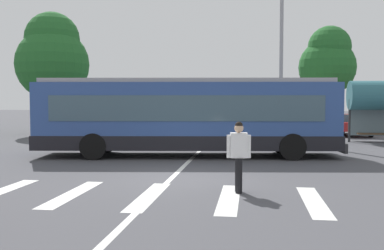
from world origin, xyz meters
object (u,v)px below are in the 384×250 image
at_px(parked_car_red, 351,123).
at_px(twin_arm_street_lamp, 282,25).
at_px(parked_car_black, 184,122).
at_px(background_tree_left, 53,57).
at_px(background_tree_right, 328,62).
at_px(pedestrian_crossing_street, 239,153).
at_px(parked_car_champagne, 307,123).
at_px(parked_car_silver, 263,122).
at_px(parked_car_teal, 143,122).
at_px(parked_car_charcoal, 223,122).
at_px(city_transit_bus, 187,116).

distance_m(parked_car_red, twin_arm_street_lamp, 8.58).
distance_m(parked_car_black, background_tree_left, 9.69).
bearing_deg(twin_arm_street_lamp, background_tree_right, 64.19).
height_order(pedestrian_crossing_street, background_tree_left, background_tree_left).
height_order(pedestrian_crossing_street, parked_car_champagne, pedestrian_crossing_street).
xyz_separation_m(parked_car_silver, background_tree_left, (-13.82, -1.80, 4.31)).
xyz_separation_m(parked_car_champagne, background_tree_right, (1.70, 2.97, 4.16)).
distance_m(parked_car_teal, background_tree_right, 13.52).
distance_m(parked_car_charcoal, twin_arm_street_lamp, 7.87).
xyz_separation_m(parked_car_teal, background_tree_left, (-5.77, -1.38, 4.31)).
xyz_separation_m(parked_car_black, parked_car_silver, (5.34, -0.04, 0.00)).
bearing_deg(city_transit_bus, background_tree_right, 61.64).
height_order(city_transit_bus, parked_car_teal, city_transit_bus).
bearing_deg(background_tree_left, parked_car_red, 3.80).
xyz_separation_m(pedestrian_crossing_street, twin_arm_street_lamp, (1.85, 13.36, 5.25)).
distance_m(parked_car_teal, parked_car_champagne, 10.83).
height_order(parked_car_silver, parked_car_red, same).
height_order(parked_car_charcoal, twin_arm_street_lamp, twin_arm_street_lamp).
height_order(pedestrian_crossing_street, parked_car_red, pedestrian_crossing_street).
height_order(parked_car_teal, twin_arm_street_lamp, twin_arm_street_lamp).
xyz_separation_m(parked_car_red, background_tree_right, (-1.00, 3.00, 4.16)).
relative_size(parked_car_charcoal, twin_arm_street_lamp, 0.44).
bearing_deg(parked_car_charcoal, parked_car_teal, 177.67).
relative_size(parked_car_teal, background_tree_right, 0.62).
height_order(city_transit_bus, parked_car_champagne, city_transit_bus).
bearing_deg(parked_car_charcoal, background_tree_right, 23.74).
distance_m(parked_car_charcoal, background_tree_right, 8.80).
relative_size(parked_car_teal, parked_car_black, 1.01).
relative_size(parked_car_champagne, background_tree_left, 0.57).
distance_m(parked_car_black, parked_car_charcoal, 2.80).
xyz_separation_m(city_transit_bus, parked_car_champagne, (6.08, 11.45, -0.82)).
bearing_deg(parked_car_charcoal, parked_car_champagne, 1.66).
bearing_deg(background_tree_left, parked_car_silver, 7.44).
xyz_separation_m(parked_car_black, parked_car_red, (10.81, -0.56, 0.00)).
bearing_deg(parked_car_charcoal, twin_arm_street_lamp, -53.15).
bearing_deg(parked_car_black, parked_car_teal, -170.22).
relative_size(parked_car_teal, parked_car_champagne, 0.99).
bearing_deg(background_tree_left, pedestrian_crossing_street, -52.72).
bearing_deg(parked_car_red, pedestrian_crossing_street, -109.98).
bearing_deg(twin_arm_street_lamp, parked_car_champagne, 66.89).
xyz_separation_m(pedestrian_crossing_street, background_tree_right, (5.56, 21.02, 3.96)).
bearing_deg(parked_car_charcoal, parked_car_red, 0.88).
height_order(parked_car_red, background_tree_right, background_tree_right).
relative_size(city_transit_bus, twin_arm_street_lamp, 1.17).
height_order(parked_car_silver, background_tree_left, background_tree_left).
distance_m(city_transit_bus, pedestrian_crossing_street, 6.99).
height_order(twin_arm_street_lamp, background_tree_right, twin_arm_street_lamp).
bearing_deg(parked_car_teal, background_tree_left, -166.58).
distance_m(pedestrian_crossing_street, parked_car_charcoal, 17.96).
xyz_separation_m(twin_arm_street_lamp, background_tree_right, (3.70, 7.66, -1.30)).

